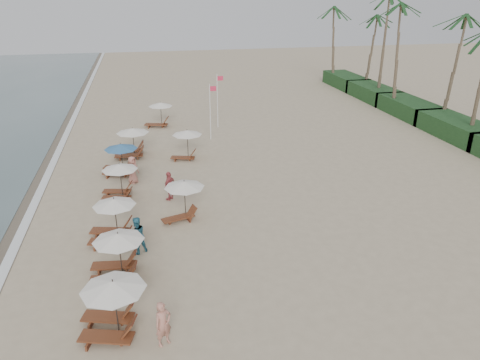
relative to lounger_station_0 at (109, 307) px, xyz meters
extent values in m
plane|color=tan|center=(6.16, 4.01, -1.15)|extent=(160.00, 160.00, 0.00)
cube|color=#6B5E4C|center=(-6.34, 14.01, -1.15)|extent=(3.20, 140.00, 0.01)
cube|color=white|center=(-5.04, 14.01, -1.14)|extent=(0.50, 140.00, 0.02)
cube|color=#193D1C|center=(28.16, 18.51, -0.35)|extent=(3.20, 8.00, 1.60)
cube|color=#193D1C|center=(28.16, 26.01, -0.35)|extent=(3.20, 8.00, 1.60)
cube|color=#193D1C|center=(28.16, 33.51, -0.35)|extent=(3.20, 8.00, 1.60)
cube|color=#193D1C|center=(28.16, 41.01, -0.35)|extent=(3.20, 8.00, 1.60)
cylinder|color=brown|center=(28.16, 16.81, 3.35)|extent=(0.36, 0.36, 9.00)
cylinder|color=brown|center=(29.06, 22.01, 3.75)|extent=(0.36, 0.36, 9.80)
cylinder|color=brown|center=(27.26, 27.21, 4.15)|extent=(0.36, 0.36, 10.60)
cylinder|color=brown|center=(28.16, 32.41, 4.55)|extent=(0.36, 0.36, 11.40)
cylinder|color=brown|center=(29.06, 37.61, 3.35)|extent=(0.36, 0.36, 9.00)
cylinder|color=brown|center=(27.26, 42.81, 3.75)|extent=(0.36, 0.36, 9.80)
cylinder|color=black|center=(0.23, 0.00, -0.07)|extent=(0.05, 0.05, 2.16)
cone|color=white|center=(0.23, 0.00, 0.90)|extent=(2.41, 2.41, 0.35)
cylinder|color=black|center=(0.30, 3.59, -0.10)|extent=(0.05, 0.05, 2.10)
cone|color=white|center=(0.30, 3.59, 0.84)|extent=(2.26, 2.26, 0.35)
cylinder|color=black|center=(0.02, 6.88, -0.03)|extent=(0.05, 0.05, 2.25)
cone|color=white|center=(0.02, 6.88, 1.00)|extent=(2.16, 2.16, 0.35)
cylinder|color=black|center=(0.14, 12.14, -0.09)|extent=(0.05, 0.05, 2.12)
cone|color=white|center=(0.14, 12.14, 0.86)|extent=(2.17, 2.17, 0.35)
cylinder|color=black|center=(0.11, 16.21, -0.12)|extent=(0.05, 0.05, 2.07)
cone|color=#336697|center=(0.11, 16.21, 0.81)|extent=(2.27, 2.27, 0.35)
cylinder|color=black|center=(0.90, 19.66, -0.08)|extent=(0.05, 0.05, 2.14)
cone|color=white|center=(0.90, 19.66, 0.89)|extent=(2.46, 2.46, 0.35)
cylinder|color=black|center=(3.67, 8.59, -0.08)|extent=(0.05, 0.05, 2.15)
cone|color=white|center=(3.67, 8.59, 0.90)|extent=(2.24, 2.24, 0.35)
cylinder|color=black|center=(4.88, 18.23, -0.08)|extent=(0.05, 0.05, 2.15)
cone|color=white|center=(4.88, 18.23, 0.90)|extent=(2.24, 2.24, 0.35)
cylinder|color=black|center=(3.44, 27.67, -0.08)|extent=(0.05, 0.05, 2.15)
cone|color=white|center=(3.44, 27.67, 0.90)|extent=(2.24, 2.24, 0.35)
imported|color=tan|center=(1.88, -1.06, -0.26)|extent=(0.78, 0.69, 1.79)
imported|color=teal|center=(1.02, 5.44, -0.20)|extent=(1.15, 1.06, 1.91)
imported|color=#AF464A|center=(3.00, 11.19, -0.24)|extent=(1.01, 1.11, 1.82)
imported|color=#BD7466|center=(0.82, 14.34, -0.23)|extent=(1.03, 1.06, 1.84)
cylinder|color=silver|center=(7.32, 22.61, 1.21)|extent=(0.08, 0.08, 4.73)
cube|color=#D52748|center=(7.60, 22.61, 3.18)|extent=(0.55, 0.02, 0.40)
cylinder|color=silver|center=(8.53, 26.10, 1.30)|extent=(0.08, 0.08, 4.91)
cube|color=#D52748|center=(8.81, 26.10, 3.36)|extent=(0.55, 0.02, 0.40)
camera|label=1|loc=(1.81, -14.08, 10.71)|focal=33.70mm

